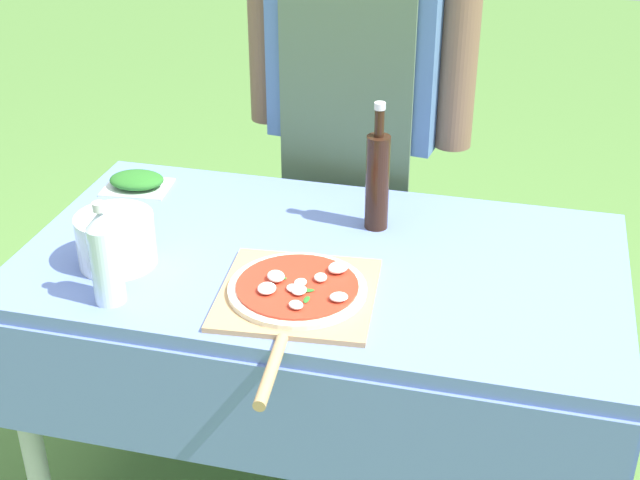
{
  "coord_description": "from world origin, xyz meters",
  "views": [
    {
      "loc": [
        0.42,
        -1.7,
        1.78
      ],
      "look_at": [
        -0.0,
        0.0,
        0.82
      ],
      "focal_mm": 50.0,
      "sensor_mm": 36.0,
      "label": 1
    }
  ],
  "objects": [
    {
      "name": "prep_table",
      "position": [
        0.0,
        0.0,
        0.67
      ],
      "size": [
        1.37,
        0.77,
        0.78
      ],
      "color": "#607AB7",
      "rests_on": "ground"
    },
    {
      "name": "person_cook",
      "position": [
        -0.04,
        0.57,
        1.0
      ],
      "size": [
        0.63,
        0.26,
        1.7
      ],
      "rotation": [
        0.0,
        0.0,
        3.01
      ],
      "color": "#70604C",
      "rests_on": "ground"
    },
    {
      "name": "pizza_on_peel",
      "position": [
        -0.0,
        -0.19,
        0.79
      ],
      "size": [
        0.35,
        0.55,
        0.05
      ],
      "rotation": [
        0.0,
        0.0,
        0.09
      ],
      "color": "tan",
      "rests_on": "prep_table"
    },
    {
      "name": "oil_bottle",
      "position": [
        0.09,
        0.17,
        0.91
      ],
      "size": [
        0.06,
        0.06,
        0.31
      ],
      "color": "black",
      "rests_on": "prep_table"
    },
    {
      "name": "water_bottle",
      "position": [
        -0.38,
        -0.29,
        0.89
      ],
      "size": [
        0.06,
        0.06,
        0.23
      ],
      "color": "silver",
      "rests_on": "prep_table"
    },
    {
      "name": "herb_container",
      "position": [
        -0.55,
        0.23,
        0.8
      ],
      "size": [
        0.18,
        0.14,
        0.04
      ],
      "rotation": [
        0.0,
        0.0,
        0.1
      ],
      "color": "silver",
      "rests_on": "prep_table"
    },
    {
      "name": "mixing_tub",
      "position": [
        -0.43,
        -0.14,
        0.84
      ],
      "size": [
        0.17,
        0.17,
        0.12
      ],
      "primitive_type": "cylinder",
      "color": "silver",
      "rests_on": "prep_table"
    }
  ]
}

